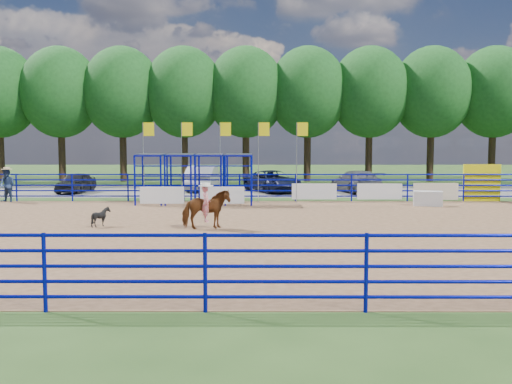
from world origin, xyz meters
TOP-DOWN VIEW (x-y plane):
  - ground at (0.00, 0.00)m, footprint 120.00×120.00m
  - arena_dirt at (0.00, 0.00)m, footprint 30.00×20.00m
  - gravel_strip at (0.00, 17.00)m, footprint 40.00×10.00m
  - announcer_table at (9.43, 7.77)m, footprint 1.49×0.93m
  - horse_and_rider at (-0.91, 0.17)m, footprint 1.84×1.13m
  - calf at (-4.91, 0.74)m, footprint 0.75×0.69m
  - spectator_cowboy at (-12.26, 9.48)m, footprint 1.02×0.90m
  - car_a at (-10.50, 15.34)m, footprint 1.84×3.85m
  - car_b at (-2.58, 16.84)m, footprint 2.14×5.09m
  - car_c at (1.92, 15.82)m, footprint 4.09×5.42m
  - car_d at (7.19, 15.42)m, footprint 2.97×5.14m
  - perimeter_fence at (0.00, 0.00)m, footprint 30.10×20.10m
  - chute_assembly at (-1.90, 8.84)m, footprint 19.32×2.41m
  - treeline at (0.00, 26.00)m, footprint 56.40×6.40m

SIDE VIEW (x-z plane):
  - ground at x=0.00m, z-range 0.00..0.00m
  - gravel_strip at x=0.00m, z-range 0.00..0.01m
  - arena_dirt at x=0.00m, z-range 0.00..0.02m
  - announcer_table at x=9.43m, z-range 0.02..0.76m
  - calf at x=-4.91m, z-range 0.02..0.76m
  - car_a at x=-10.50m, z-range 0.01..1.28m
  - car_c at x=1.92m, z-range 0.01..1.38m
  - car_d at x=7.19m, z-range 0.01..1.41m
  - perimeter_fence at x=0.00m, z-range 0.00..1.50m
  - car_b at x=-2.58m, z-range 0.01..1.65m
  - horse_and_rider at x=-0.91m, z-range -0.32..2.03m
  - spectator_cowboy at x=-12.26m, z-range 0.02..1.85m
  - chute_assembly at x=-1.90m, z-range -0.84..3.36m
  - treeline at x=0.00m, z-range 1.91..13.15m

